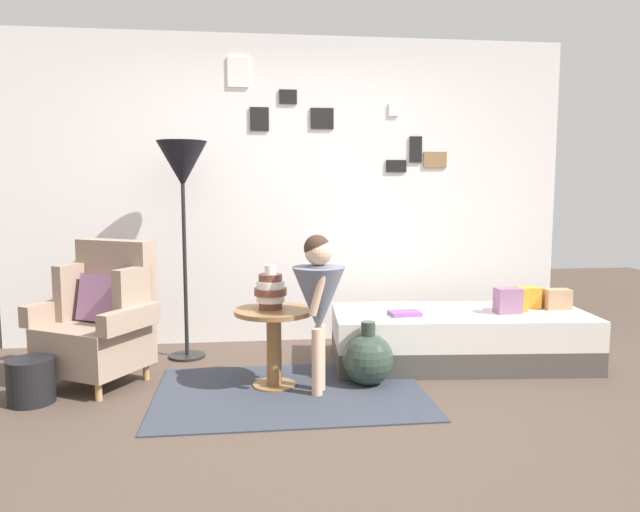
{
  "coord_description": "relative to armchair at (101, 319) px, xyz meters",
  "views": [
    {
      "loc": [
        -0.35,
        -3.2,
        1.33
      ],
      "look_at": [
        0.15,
        0.95,
        0.85
      ],
      "focal_mm": 33.36,
      "sensor_mm": 36.0,
      "label": 1
    }
  ],
  "objects": [
    {
      "name": "pillow_head",
      "position": [
        3.36,
        0.13,
        0.04
      ],
      "size": [
        0.2,
        0.13,
        0.16
      ],
      "primitive_type": "cube",
      "rotation": [
        0.0,
        0.0,
        -0.05
      ],
      "color": "tan",
      "rests_on": "daybed"
    },
    {
      "name": "person_child",
      "position": [
        1.45,
        -0.41,
        0.22
      ],
      "size": [
        0.34,
        0.34,
        1.04
      ],
      "color": "#D8AD8E",
      "rests_on": "ground"
    },
    {
      "name": "demijohn_near",
      "position": [
        1.8,
        -0.28,
        -0.26
      ],
      "size": [
        0.35,
        0.35,
        0.44
      ],
      "color": "#2D3D33",
      "rests_on": "ground"
    },
    {
      "name": "ground_plane",
      "position": [
        1.36,
        -0.92,
        -0.44
      ],
      "size": [
        12.0,
        12.0,
        0.0
      ],
      "primitive_type": "plane",
      "color": "#4C3D33"
    },
    {
      "name": "gallery_wall",
      "position": [
        1.36,
        1.03,
        0.86
      ],
      "size": [
        4.8,
        0.12,
        2.6
      ],
      "color": "silver",
      "rests_on": "ground"
    },
    {
      "name": "floor_lamp",
      "position": [
        0.51,
        0.54,
        1.01
      ],
      "size": [
        0.38,
        0.38,
        1.68
      ],
      "color": "black",
      "rests_on": "ground"
    },
    {
      "name": "pillow_back",
      "position": [
        3.01,
        0.1,
        0.05
      ],
      "size": [
        0.17,
        0.13,
        0.17
      ],
      "primitive_type": "cube",
      "rotation": [
        0.0,
        0.0,
        -0.04
      ],
      "color": "orange",
      "rests_on": "daybed"
    },
    {
      "name": "rug",
      "position": [
        1.27,
        -0.39,
        -0.43
      ],
      "size": [
        1.74,
        1.19,
        0.01
      ],
      "primitive_type": "cube",
      "color": "#333842",
      "rests_on": "ground"
    },
    {
      "name": "pillow_mid",
      "position": [
        3.17,
        0.2,
        0.04
      ],
      "size": [
        0.19,
        0.15,
        0.16
      ],
      "primitive_type": "cube",
      "rotation": [
        0.0,
        0.0,
        -0.19
      ],
      "color": "orange",
      "rests_on": "daybed"
    },
    {
      "name": "side_table",
      "position": [
        1.17,
        -0.24,
        -0.06
      ],
      "size": [
        0.53,
        0.53,
        0.53
      ],
      "color": "olive",
      "rests_on": "ground"
    },
    {
      "name": "daybed",
      "position": [
        2.59,
        0.13,
        -0.24
      ],
      "size": [
        1.96,
        0.95,
        0.4
      ],
      "color": "#4C4742",
      "rests_on": "ground"
    },
    {
      "name": "book_on_daybed",
      "position": [
        2.14,
        0.05,
        -0.02
      ],
      "size": [
        0.23,
        0.18,
        0.03
      ],
      "primitive_type": "cube",
      "rotation": [
        0.0,
        0.0,
        0.08
      ],
      "color": "#834D98",
      "rests_on": "daybed"
    },
    {
      "name": "vase_striped",
      "position": [
        1.15,
        -0.23,
        0.21
      ],
      "size": [
        0.22,
        0.22,
        0.29
      ],
      "color": "brown",
      "rests_on": "side_table"
    },
    {
      "name": "pillow_extra",
      "position": [
        2.92,
        0.04,
        0.06
      ],
      "size": [
        0.19,
        0.13,
        0.19
      ],
      "primitive_type": "cube",
      "rotation": [
        0.0,
        0.0,
        0.05
      ],
      "color": "gray",
      "rests_on": "daybed"
    },
    {
      "name": "magazine_basket",
      "position": [
        -0.35,
        -0.36,
        -0.3
      ],
      "size": [
        0.28,
        0.28,
        0.28
      ],
      "primitive_type": "cylinder",
      "color": "black",
      "rests_on": "ground"
    },
    {
      "name": "armchair",
      "position": [
        0.0,
        0.0,
        0.0
      ],
      "size": [
        0.9,
        0.84,
        0.97
      ],
      "color": "tan",
      "rests_on": "ground"
    }
  ]
}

